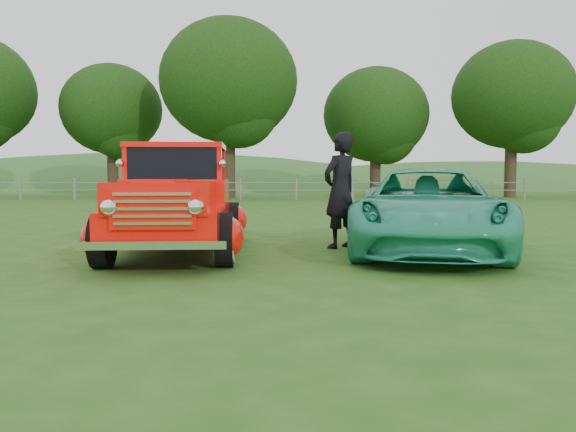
{
  "coord_description": "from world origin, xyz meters",
  "views": [
    {
      "loc": [
        0.7,
        -7.89,
        1.25
      ],
      "look_at": [
        0.35,
        1.2,
        0.61
      ],
      "focal_mm": 35.0,
      "sensor_mm": 36.0,
      "label": 1
    }
  ],
  "objects_px": {
    "teal_sedan": "(428,210)",
    "man": "(340,190)",
    "tree_near_west": "(229,81)",
    "tree_mid_east": "(512,95)",
    "tree_near_east": "(376,115)",
    "tree_mid_west": "(112,110)",
    "red_pickup": "(178,205)"
  },
  "relations": [
    {
      "from": "tree_mid_west",
      "to": "tree_mid_east",
      "type": "distance_m",
      "value": 25.03
    },
    {
      "from": "tree_mid_east",
      "to": "red_pickup",
      "type": "distance_m",
      "value": 30.05
    },
    {
      "from": "tree_mid_east",
      "to": "man",
      "type": "distance_m",
      "value": 28.17
    },
    {
      "from": "tree_near_east",
      "to": "tree_mid_west",
      "type": "bearing_deg",
      "value": -176.63
    },
    {
      "from": "red_pickup",
      "to": "man",
      "type": "bearing_deg",
      "value": 9.48
    },
    {
      "from": "tree_mid_west",
      "to": "teal_sedan",
      "type": "xyz_separation_m",
      "value": [
        14.66,
        -26.56,
        -4.85
      ]
    },
    {
      "from": "tree_near_east",
      "to": "teal_sedan",
      "type": "relative_size",
      "value": 1.66
    },
    {
      "from": "tree_mid_west",
      "to": "tree_mid_east",
      "type": "xyz_separation_m",
      "value": [
        25.0,
        -1.0,
        0.62
      ]
    },
    {
      "from": "teal_sedan",
      "to": "man",
      "type": "xyz_separation_m",
      "value": [
        -1.42,
        0.49,
        0.32
      ]
    },
    {
      "from": "tree_near_west",
      "to": "tree_mid_east",
      "type": "distance_m",
      "value": 17.13
    },
    {
      "from": "tree_mid_east",
      "to": "red_pickup",
      "type": "xyz_separation_m",
      "value": [
        -14.45,
        -25.8,
        -5.38
      ]
    },
    {
      "from": "red_pickup",
      "to": "man",
      "type": "xyz_separation_m",
      "value": [
        2.69,
        0.73,
        0.22
      ]
    },
    {
      "from": "tree_mid_west",
      "to": "tree_near_west",
      "type": "xyz_separation_m",
      "value": [
        8.0,
        -3.0,
        1.25
      ]
    },
    {
      "from": "tree_mid_east",
      "to": "red_pickup",
      "type": "bearing_deg",
      "value": -119.25
    },
    {
      "from": "tree_near_east",
      "to": "red_pickup",
      "type": "relative_size",
      "value": 1.62
    },
    {
      "from": "tree_near_west",
      "to": "tree_near_east",
      "type": "bearing_deg",
      "value": 23.96
    },
    {
      "from": "tree_near_east",
      "to": "man",
      "type": "relative_size",
      "value": 4.11
    },
    {
      "from": "tree_near_west",
      "to": "man",
      "type": "distance_m",
      "value": 24.35
    },
    {
      "from": "tree_mid_west",
      "to": "red_pickup",
      "type": "bearing_deg",
      "value": -68.51
    },
    {
      "from": "man",
      "to": "teal_sedan",
      "type": "bearing_deg",
      "value": 116.41
    },
    {
      "from": "tree_near_east",
      "to": "tree_mid_east",
      "type": "distance_m",
      "value": 8.3
    },
    {
      "from": "tree_mid_west",
      "to": "man",
      "type": "bearing_deg",
      "value": -63.08
    },
    {
      "from": "tree_near_east",
      "to": "tree_mid_east",
      "type": "relative_size",
      "value": 0.88
    },
    {
      "from": "teal_sedan",
      "to": "tree_mid_west",
      "type": "bearing_deg",
      "value": 128.38
    },
    {
      "from": "tree_near_west",
      "to": "tree_near_east",
      "type": "distance_m",
      "value": 9.97
    },
    {
      "from": "tree_mid_west",
      "to": "tree_near_east",
      "type": "bearing_deg",
      "value": 3.37
    },
    {
      "from": "teal_sedan",
      "to": "man",
      "type": "relative_size",
      "value": 2.47
    },
    {
      "from": "tree_near_east",
      "to": "red_pickup",
      "type": "height_order",
      "value": "tree_near_east"
    },
    {
      "from": "tree_mid_west",
      "to": "man",
      "type": "xyz_separation_m",
      "value": [
        13.24,
        -26.07,
        -4.54
      ]
    },
    {
      "from": "tree_near_west",
      "to": "red_pickup",
      "type": "bearing_deg",
      "value": -83.88
    },
    {
      "from": "tree_near_west",
      "to": "tree_mid_east",
      "type": "height_order",
      "value": "tree_near_west"
    },
    {
      "from": "tree_near_west",
      "to": "tree_near_east",
      "type": "xyz_separation_m",
      "value": [
        9.0,
        4.0,
        -1.55
      ]
    }
  ]
}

